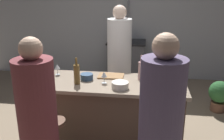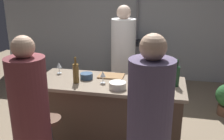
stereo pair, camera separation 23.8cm
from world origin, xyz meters
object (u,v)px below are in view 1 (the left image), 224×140
at_px(pepper_mill, 164,70).
at_px(stove_range, 126,62).
at_px(wine_glass_near_left_guest, 104,75).
at_px(mixing_bowl_blue, 87,77).
at_px(wine_glass_by_chef, 171,71).
at_px(cutting_board, 111,76).
at_px(chef, 119,67).
at_px(guest_left, 39,133).
at_px(wine_bottle_green, 177,74).
at_px(mixing_bowl_ceramic, 120,85).
at_px(wine_glass_near_right_guest, 57,67).
at_px(wine_bottle_amber, 77,74).
at_px(potted_plant, 220,94).
at_px(wine_bottle_rose, 141,70).

bearing_deg(pepper_mill, stove_range, 105.97).
bearing_deg(wine_glass_near_left_guest, mixing_bowl_blue, 158.20).
bearing_deg(wine_glass_by_chef, cutting_board, -179.85).
bearing_deg(chef, pepper_mill, -48.26).
height_order(chef, mixing_bowl_blue, chef).
bearing_deg(guest_left, mixing_bowl_blue, 78.17).
relative_size(wine_bottle_green, wine_glass_near_left_guest, 2.17).
relative_size(cutting_board, mixing_bowl_ceramic, 1.66).
height_order(chef, wine_glass_near_right_guest, chef).
relative_size(pepper_mill, wine_glass_near_left_guest, 1.44).
xyz_separation_m(wine_bottle_amber, wine_bottle_green, (1.16, 0.14, 0.00)).
relative_size(wine_glass_by_chef, mixing_bowl_ceramic, 0.76).
distance_m(wine_bottle_green, mixing_bowl_ceramic, 0.68).
bearing_deg(wine_glass_near_left_guest, wine_glass_near_right_guest, 161.00).
relative_size(stove_range, cutting_board, 2.78).
relative_size(chef, potted_plant, 3.35).
relative_size(wine_bottle_rose, wine_glass_near_right_guest, 2.13).
xyz_separation_m(potted_plant, pepper_mill, (-1.01, -1.02, 0.71)).
bearing_deg(mixing_bowl_ceramic, potted_plant, 43.47).
xyz_separation_m(pepper_mill, mixing_bowl_ceramic, (-0.50, -0.41, -0.07)).
xyz_separation_m(guest_left, cutting_board, (0.49, 1.15, 0.16)).
height_order(pepper_mill, wine_bottle_amber, wine_bottle_amber).
distance_m(potted_plant, wine_glass_near_right_guest, 2.69).
bearing_deg(mixing_bowl_ceramic, wine_bottle_rose, 55.11).
xyz_separation_m(wine_bottle_green, wine_glass_by_chef, (-0.05, 0.16, -0.02)).
height_order(chef, wine_bottle_amber, chef).
bearing_deg(guest_left, wine_bottle_green, 37.48).
distance_m(chef, wine_bottle_amber, 1.13).
height_order(guest_left, wine_glass_near_left_guest, guest_left).
distance_m(wine_glass_by_chef, wine_glass_near_right_guest, 1.44).
bearing_deg(guest_left, chef, 74.69).
relative_size(cutting_board, pepper_mill, 1.52).
relative_size(wine_bottle_green, wine_glass_near_right_guest, 2.17).
bearing_deg(wine_bottle_rose, stove_range, 98.83).
bearing_deg(guest_left, wine_glass_by_chef, 42.99).
xyz_separation_m(guest_left, mixing_bowl_ceramic, (0.65, 0.77, 0.19)).
relative_size(guest_left, mixing_bowl_blue, 10.47).
height_order(chef, guest_left, chef).
height_order(wine_glass_near_left_guest, mixing_bowl_ceramic, wine_glass_near_left_guest).
height_order(stove_range, chef, chef).
xyz_separation_m(chef, mixing_bowl_ceramic, (0.13, -1.11, 0.13)).
distance_m(wine_bottle_rose, wine_glass_near_left_guest, 0.47).
height_order(cutting_board, mixing_bowl_blue, mixing_bowl_blue).
xyz_separation_m(wine_bottle_rose, mixing_bowl_ceramic, (-0.22, -0.32, -0.08)).
height_order(chef, cutting_board, chef).
bearing_deg(cutting_board, wine_bottle_amber, -140.30).
bearing_deg(potted_plant, wine_bottle_rose, -139.18).
relative_size(wine_bottle_rose, mixing_bowl_blue, 2.01).
height_order(chef, mixing_bowl_ceramic, chef).
xyz_separation_m(pepper_mill, wine_glass_near_left_guest, (-0.71, -0.27, 0.00)).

